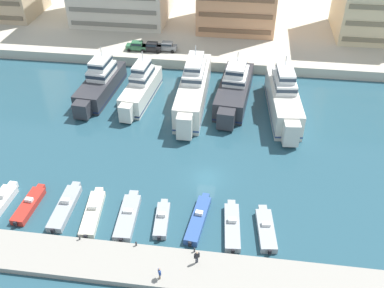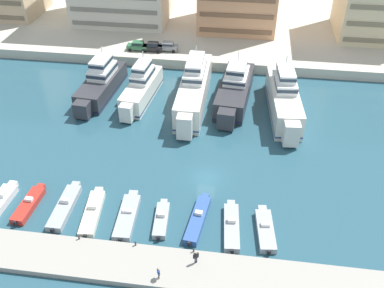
% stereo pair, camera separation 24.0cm
% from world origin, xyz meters
% --- Properties ---
extents(ground_plane, '(400.00, 400.00, 0.00)m').
position_xyz_m(ground_plane, '(0.00, 0.00, 0.00)').
color(ground_plane, '#285160').
extents(quay_promenade, '(180.00, 70.00, 1.93)m').
position_xyz_m(quay_promenade, '(0.00, 65.87, 0.96)').
color(quay_promenade, beige).
rests_on(quay_promenade, ground).
extents(pier_dock, '(120.00, 5.19, 0.72)m').
position_xyz_m(pier_dock, '(0.00, -15.50, 0.36)').
color(pier_dock, '#9E998E').
rests_on(pier_dock, ground).
extents(yacht_charcoal_far_left, '(5.62, 17.27, 8.04)m').
position_xyz_m(yacht_charcoal_far_left, '(-20.82, 19.91, 2.21)').
color(yacht_charcoal_far_left, '#333338').
rests_on(yacht_charcoal_far_left, ground).
extents(yacht_ivory_left, '(4.96, 15.88, 8.09)m').
position_xyz_m(yacht_ivory_left, '(-13.37, 19.02, 2.28)').
color(yacht_ivory_left, silver).
rests_on(yacht_ivory_left, ground).
extents(yacht_ivory_mid_left, '(4.35, 22.65, 9.15)m').
position_xyz_m(yacht_ivory_mid_left, '(-4.32, 19.20, 2.78)').
color(yacht_ivory_mid_left, silver).
rests_on(yacht_ivory_mid_left, ground).
extents(yacht_charcoal_center_left, '(6.28, 19.03, 8.00)m').
position_xyz_m(yacht_charcoal_center_left, '(2.50, 20.83, 2.25)').
color(yacht_charcoal_center_left, '#333338').
rests_on(yacht_charcoal_center_left, ground).
extents(yacht_ivory_center, '(5.71, 19.60, 9.09)m').
position_xyz_m(yacht_ivory_center, '(10.63, 17.94, 2.73)').
color(yacht_ivory_center, silver).
rests_on(yacht_ivory_center, ground).
extents(motorboat_white_far_left, '(2.25, 6.54, 1.57)m').
position_xyz_m(motorboat_white_far_left, '(-25.16, -8.33, 0.52)').
color(motorboat_white_far_left, white).
rests_on(motorboat_white_far_left, ground).
extents(motorboat_red_left, '(2.01, 7.08, 1.26)m').
position_xyz_m(motorboat_red_left, '(-21.40, -8.46, 0.44)').
color(motorboat_red_left, red).
rests_on(motorboat_red_left, ground).
extents(motorboat_grey_mid_left, '(1.99, 8.57, 1.38)m').
position_xyz_m(motorboat_grey_mid_left, '(-16.79, -8.18, 0.43)').
color(motorboat_grey_mid_left, '#9EA3A8').
rests_on(motorboat_grey_mid_left, ground).
extents(motorboat_cream_center_left, '(2.62, 8.39, 1.27)m').
position_xyz_m(motorboat_cream_center_left, '(-13.11, -8.62, 0.39)').
color(motorboat_cream_center_left, beige).
rests_on(motorboat_cream_center_left, ground).
extents(motorboat_grey_center, '(2.45, 8.28, 1.19)m').
position_xyz_m(motorboat_grey_center, '(-8.69, -8.67, 0.43)').
color(motorboat_grey_center, '#9EA3A8').
rests_on(motorboat_grey_center, ground).
extents(motorboat_grey_center_right, '(1.99, 6.43, 1.27)m').
position_xyz_m(motorboat_grey_center_right, '(-4.49, -8.64, 0.41)').
color(motorboat_grey_center_right, '#9EA3A8').
rests_on(motorboat_grey_center_right, ground).
extents(motorboat_blue_mid_right, '(2.49, 8.47, 1.29)m').
position_xyz_m(motorboat_blue_mid_right, '(-0.15, -8.02, 0.45)').
color(motorboat_blue_mid_right, '#33569E').
rests_on(motorboat_blue_mid_right, ground).
extents(motorboat_grey_right, '(2.33, 8.13, 1.27)m').
position_xyz_m(motorboat_grey_right, '(3.95, -8.55, 0.40)').
color(motorboat_grey_right, '#9EA3A8').
rests_on(motorboat_grey_right, ground).
extents(motorboat_grey_far_right, '(2.58, 7.31, 1.19)m').
position_xyz_m(motorboat_grey_far_right, '(7.91, -8.55, 0.42)').
color(motorboat_grey_far_right, '#9EA3A8').
rests_on(motorboat_grey_far_right, ground).
extents(car_green_far_left, '(4.10, 1.93, 1.80)m').
position_xyz_m(car_green_far_left, '(-17.73, 34.31, 2.90)').
color(car_green_far_left, '#2D6642').
rests_on(car_green_far_left, quay_promenade).
extents(car_black_left, '(4.14, 2.00, 1.80)m').
position_xyz_m(car_black_left, '(-14.69, 34.28, 2.90)').
color(car_black_left, black).
rests_on(car_black_left, quay_promenade).
extents(car_grey_mid_left, '(4.12, 1.96, 1.80)m').
position_xyz_m(car_grey_mid_left, '(-11.74, 34.86, 2.90)').
color(car_grey_mid_left, slate).
rests_on(car_grey_mid_left, quay_promenade).
extents(pedestrian_mid_deck, '(0.59, 0.45, 1.74)m').
position_xyz_m(pedestrian_mid_deck, '(0.47, -14.55, 1.75)').
color(pedestrian_mid_deck, '#282D3D').
rests_on(pedestrian_mid_deck, pier_dock).
extents(pedestrian_far_side, '(0.39, 0.54, 1.57)m').
position_xyz_m(pedestrian_far_side, '(-3.09, -17.04, 1.65)').
color(pedestrian_far_side, '#7A6B56').
rests_on(pedestrian_far_side, pier_dock).
extents(bollard_west, '(0.20, 0.20, 0.61)m').
position_xyz_m(bollard_west, '(-13.11, -13.16, 1.04)').
color(bollard_west, '#2D2D33').
rests_on(bollard_west, pier_dock).
extents(bollard_west_mid, '(0.20, 0.20, 0.61)m').
position_xyz_m(bollard_west_mid, '(-6.53, -13.16, 1.04)').
color(bollard_west_mid, '#2D2D33').
rests_on(bollard_west_mid, pier_dock).
extents(bollard_east_mid, '(0.20, 0.20, 0.61)m').
position_xyz_m(bollard_east_mid, '(0.04, -13.16, 1.04)').
color(bollard_east_mid, '#2D2D33').
rests_on(bollard_east_mid, pier_dock).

